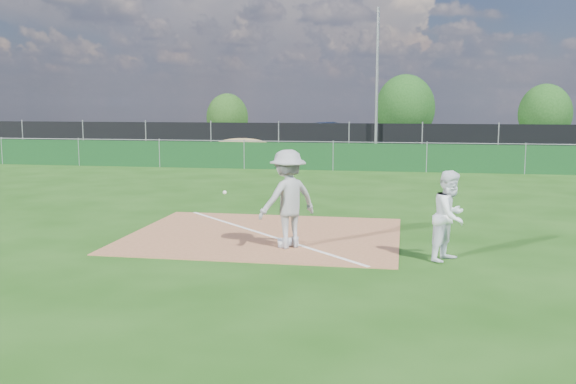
% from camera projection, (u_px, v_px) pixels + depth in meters
% --- Properties ---
extents(ground, '(90.00, 90.00, 0.00)m').
position_uv_depth(ground, '(318.00, 185.00, 23.20)').
color(ground, '#19450E').
rests_on(ground, ground).
extents(infield_dirt, '(6.00, 5.00, 0.02)m').
position_uv_depth(infield_dirt, '(265.00, 235.00, 14.43)').
color(infield_dirt, '#945C3B').
rests_on(infield_dirt, ground).
extents(foul_line, '(5.01, 5.01, 0.01)m').
position_uv_depth(foul_line, '(265.00, 234.00, 14.43)').
color(foul_line, white).
rests_on(foul_line, infield_dirt).
extents(green_fence, '(44.00, 0.05, 1.20)m').
position_uv_depth(green_fence, '(333.00, 157.00, 27.99)').
color(green_fence, '#0F3716').
rests_on(green_fence, ground).
extents(dirt_mound, '(3.38, 2.60, 1.17)m').
position_uv_depth(dirt_mound, '(242.00, 150.00, 32.28)').
color(dirt_mound, olive).
rests_on(dirt_mound, ground).
extents(black_fence, '(46.00, 0.04, 1.80)m').
position_uv_depth(black_fence, '(349.00, 139.00, 35.74)').
color(black_fence, black).
rests_on(black_fence, ground).
extents(parking_lot, '(46.00, 9.00, 0.01)m').
position_uv_depth(parking_lot, '(356.00, 149.00, 40.74)').
color(parking_lot, black).
rests_on(parking_lot, ground).
extents(light_pole, '(0.16, 0.16, 8.00)m').
position_uv_depth(light_pole, '(377.00, 83.00, 34.75)').
color(light_pole, slate).
rests_on(light_pole, ground).
extents(first_base, '(0.51, 0.51, 0.09)m').
position_uv_depth(first_base, '(288.00, 242.00, 13.46)').
color(first_base, silver).
rests_on(first_base, infield_dirt).
extents(play_at_first, '(2.15, 1.43, 2.01)m').
position_uv_depth(play_at_first, '(288.00, 199.00, 13.03)').
color(play_at_first, '#A6A6A8').
rests_on(play_at_first, infield_dirt).
extents(runner, '(0.99, 1.05, 1.72)m').
position_uv_depth(runner, '(450.00, 216.00, 12.03)').
color(runner, white).
rests_on(runner, ground).
extents(car_left, '(4.57, 3.06, 1.45)m').
position_uv_depth(car_left, '(256.00, 137.00, 41.71)').
color(car_left, '#B9BCC1').
rests_on(car_left, parking_lot).
extents(car_mid, '(5.32, 2.80, 1.67)m').
position_uv_depth(car_mid, '(332.00, 135.00, 41.23)').
color(car_mid, black).
rests_on(car_mid, parking_lot).
extents(car_right, '(5.39, 3.32, 1.46)m').
position_uv_depth(car_right, '(433.00, 139.00, 38.44)').
color(car_right, black).
rests_on(car_right, parking_lot).
extents(tree_left, '(3.03, 3.03, 3.59)m').
position_uv_depth(tree_left, '(227.00, 117.00, 46.69)').
color(tree_left, '#382316').
rests_on(tree_left, ground).
extents(tree_mid, '(4.13, 4.13, 4.90)m').
position_uv_depth(tree_mid, '(405.00, 108.00, 44.91)').
color(tree_mid, '#382316').
rests_on(tree_mid, ground).
extents(tree_right, '(3.55, 3.55, 4.21)m').
position_uv_depth(tree_right, '(545.00, 114.00, 43.80)').
color(tree_right, '#382316').
rests_on(tree_right, ground).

